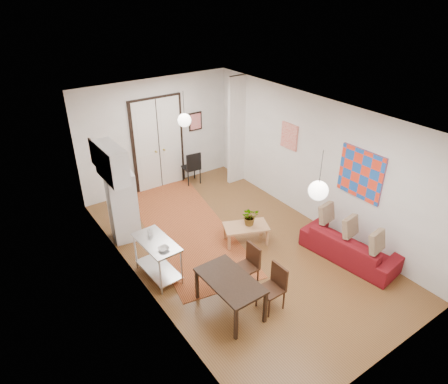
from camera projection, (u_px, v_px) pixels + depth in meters
floor at (236, 247)px, 8.45m from camera, size 7.00×7.00×0.00m
ceiling at (239, 114)px, 7.06m from camera, size 4.20×7.00×0.02m
wall_back at (157, 135)px, 10.28m from camera, size 4.20×0.02×2.90m
wall_front at (396, 289)px, 5.23m from camera, size 4.20×0.02×2.90m
wall_left at (137, 220)px, 6.70m from camera, size 0.02×7.00×2.90m
wall_right at (314, 162)px, 8.81m from camera, size 0.02×7.00×2.90m
double_doors at (158, 144)px, 10.37m from camera, size 1.44×0.06×2.50m
stub_partition at (236, 131)px, 10.52m from camera, size 0.50×0.10×2.90m
wall_cabinet at (111, 163)px, 7.66m from camera, size 0.35×1.00×0.70m
painting_popart at (361, 174)px, 7.80m from camera, size 0.05×1.00×1.00m
painting_abstract at (289, 136)px, 9.21m from camera, size 0.05×0.50×0.60m
poster_back at (195, 121)px, 10.77m from camera, size 0.40×0.03×0.50m
print_left at (94, 154)px, 7.92m from camera, size 0.03×0.44×0.54m
pendant_back at (184, 120)px, 8.82m from camera, size 0.30×0.30×0.80m
pendant_front at (318, 191)px, 5.93m from camera, size 0.30×0.30×0.80m
kilim_rug at (186, 227)px, 9.11m from camera, size 2.51×4.78×0.01m
sofa at (350, 246)px, 8.00m from camera, size 1.03×2.04×0.57m
coffee_table at (246, 228)px, 8.45m from camera, size 1.05×0.83×0.41m
potted_plant at (250, 216)px, 8.38m from camera, size 0.45×0.43×0.40m
kitchen_counter at (158, 255)px, 7.41m from camera, size 0.57×1.06×0.80m
bowl at (164, 249)px, 7.04m from camera, size 0.20×0.20×0.05m
soap_bottle at (150, 231)px, 7.41m from camera, size 0.08×0.08×0.17m
fridge at (123, 206)px, 8.43m from camera, size 0.62×0.62×1.55m
dining_table at (230, 283)px, 6.59m from camera, size 0.71×1.22×0.66m
dining_chair_near at (243, 262)px, 7.26m from camera, size 0.40×0.56×0.83m
dining_chair_far at (268, 284)px, 6.76m from camera, size 0.40×0.56×0.83m
black_side_chair at (189, 163)px, 10.91m from camera, size 0.46×0.46×0.92m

